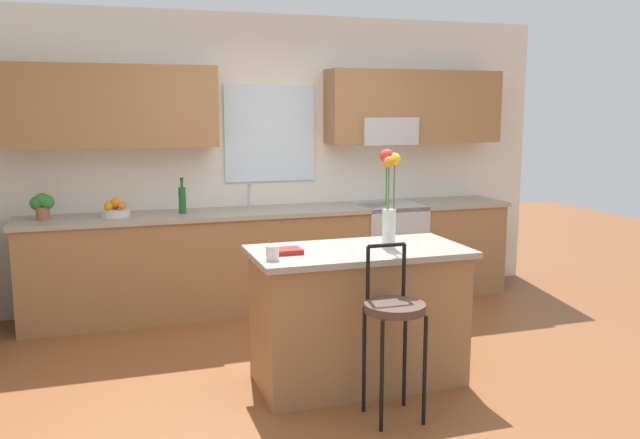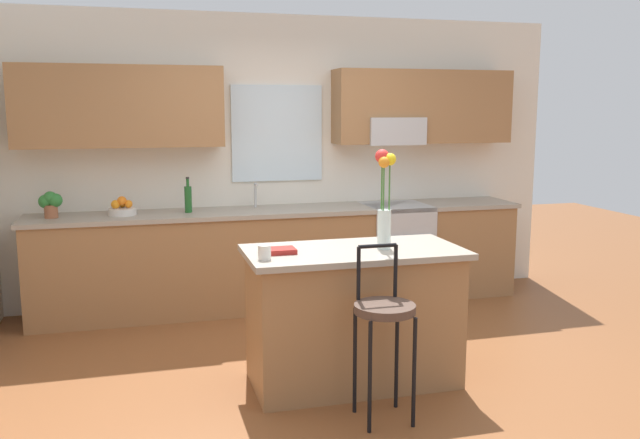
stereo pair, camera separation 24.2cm
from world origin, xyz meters
TOP-DOWN VIEW (x-y plane):
  - ground_plane at (0.00, 0.00)m, footprint 14.00×14.00m
  - back_wall_assembly at (0.02, 1.98)m, footprint 5.60×0.50m
  - counter_run at (-0.00, 1.70)m, footprint 4.56×0.64m
  - sink_faucet at (-0.24, 1.84)m, footprint 0.02×0.13m
  - oven_range at (1.10, 1.68)m, footprint 0.60×0.64m
  - kitchen_island at (0.06, -0.19)m, footprint 1.43×0.72m
  - bar_stool_near at (0.06, -0.76)m, footprint 0.36×0.36m
  - flower_vase at (0.25, -0.23)m, footprint 0.13×0.13m
  - mug_ceramic at (-0.57, -0.34)m, footprint 0.08×0.08m
  - cookbook at (-0.44, -0.19)m, footprint 0.20×0.15m
  - fruit_bowl_oranges at (-1.44, 1.70)m, footprint 0.24×0.24m
  - bottle_olive_oil at (-0.87, 1.70)m, footprint 0.06×0.06m
  - potted_plant_small at (-2.01, 1.70)m, footprint 0.20×0.14m

SIDE VIEW (x-z plane):
  - ground_plane at x=0.00m, z-range 0.00..0.00m
  - oven_range at x=1.10m, z-range 0.00..0.92m
  - kitchen_island at x=0.06m, z-range 0.00..0.92m
  - counter_run at x=0.00m, z-range 0.01..0.93m
  - bar_stool_near at x=0.06m, z-range 0.11..1.16m
  - cookbook at x=-0.44m, z-range 0.92..0.95m
  - mug_ceramic at x=-0.57m, z-range 0.92..1.01m
  - fruit_bowl_oranges at x=-1.44m, z-range 0.89..1.06m
  - bottle_olive_oil at x=-0.87m, z-range 0.89..1.20m
  - potted_plant_small at x=-2.01m, z-range 0.94..1.16m
  - sink_faucet at x=-0.24m, z-range 0.95..1.18m
  - flower_vase at x=0.25m, z-range 0.93..1.58m
  - back_wall_assembly at x=0.02m, z-range 0.16..2.86m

